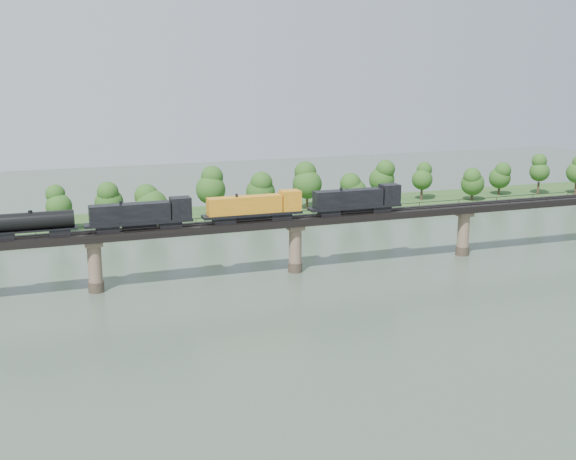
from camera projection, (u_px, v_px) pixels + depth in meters
name	position (u px, v px, depth m)	size (l,w,h in m)	color
ground	(356.00, 319.00, 121.71)	(400.00, 400.00, 0.00)	#384739
far_bank	(227.00, 216.00, 199.56)	(300.00, 24.00, 1.60)	#25461C
bridge	(295.00, 246.00, 148.01)	(236.00, 30.00, 11.50)	#473A2D
bridge_superstructure	(295.00, 216.00, 146.57)	(220.00, 4.90, 0.75)	black
far_treeline	(201.00, 192.00, 190.96)	(289.06, 17.54, 13.60)	#382619
freight_train	(217.00, 210.00, 140.71)	(81.99, 3.19, 5.64)	black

